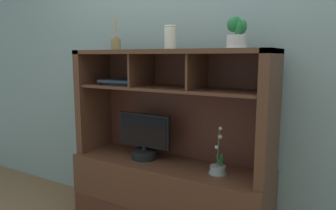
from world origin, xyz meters
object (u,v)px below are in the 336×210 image
at_px(potted_succulent, 237,34).
at_px(ceramic_vase, 170,37).
at_px(magazine_stack_left, 123,81).
at_px(potted_orchid, 218,167).
at_px(tv_monitor, 144,140).
at_px(media_console, 168,180).
at_px(diffuser_bottle, 116,44).

height_order(potted_succulent, ceramic_vase, potted_succulent).
relative_size(magazine_stack_left, ceramic_vase, 1.98).
bearing_deg(potted_succulent, ceramic_vase, 179.94).
bearing_deg(potted_orchid, tv_monitor, 178.82).
height_order(tv_monitor, potted_orchid, tv_monitor).
height_order(tv_monitor, magazine_stack_left, magazine_stack_left).
relative_size(media_console, magazine_stack_left, 4.46).
distance_m(diffuser_bottle, ceramic_vase, 0.48).
relative_size(magazine_stack_left, diffuser_bottle, 1.24).
distance_m(potted_orchid, magazine_stack_left, 0.97).
relative_size(potted_orchid, ceramic_vase, 1.94).
relative_size(diffuser_bottle, ceramic_vase, 1.61).
distance_m(media_console, magazine_stack_left, 0.82).
bearing_deg(magazine_stack_left, tv_monitor, -11.90).
height_order(magazine_stack_left, diffuser_bottle, diffuser_bottle).
height_order(magazine_stack_left, ceramic_vase, ceramic_vase).
distance_m(potted_succulent, ceramic_vase, 0.47).
relative_size(potted_orchid, diffuser_bottle, 1.21).
bearing_deg(potted_succulent, tv_monitor, -175.88).
bearing_deg(diffuser_bottle, magazine_stack_left, 10.23).
xyz_separation_m(potted_succulent, ceramic_vase, (-0.47, 0.00, -0.00)).
xyz_separation_m(media_console, magazine_stack_left, (-0.42, 0.02, 0.71)).
bearing_deg(ceramic_vase, potted_succulent, -0.06).
xyz_separation_m(potted_orchid, diffuser_bottle, (-0.87, 0.05, 0.81)).
xyz_separation_m(media_console, ceramic_vase, (0.00, 0.02, 1.03)).
bearing_deg(ceramic_vase, media_console, -90.00).
bearing_deg(diffuser_bottle, ceramic_vase, 1.35).
distance_m(tv_monitor, potted_orchid, 0.60).
bearing_deg(ceramic_vase, diffuser_bottle, -178.65).
height_order(media_console, magazine_stack_left, media_console).
xyz_separation_m(media_console, potted_succulent, (0.47, 0.02, 1.03)).
bearing_deg(magazine_stack_left, potted_orchid, -4.17).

